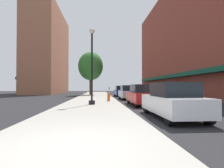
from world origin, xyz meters
name	(u,v)px	position (x,y,z in m)	size (l,w,h in m)	color
ground_plane	(126,99)	(4.00, 18.00, 0.00)	(90.00, 90.00, 0.00)	#232326
sidewalk_slab	(95,98)	(0.00, 19.00, 0.06)	(4.80, 50.00, 0.12)	#A8A399
building_right_brick	(192,38)	(14.99, 22.00, 9.13)	(6.80, 40.00, 18.30)	brown
building_far_background	(48,53)	(-11.01, 37.00, 9.27)	(6.80, 18.00, 18.58)	#9E6047
lamppost	(92,64)	(0.03, 9.51, 3.20)	(0.48, 0.48, 5.90)	black
fire_hydrant	(109,97)	(1.49, 12.63, 0.52)	(0.33, 0.26, 0.79)	#E05614
parking_meter_near	(109,91)	(2.05, 21.36, 0.95)	(0.14, 0.09, 1.31)	slate
tree_near	(91,66)	(-0.91, 27.12, 5.14)	(4.36, 4.36, 7.55)	#422D1E
car_white	(172,101)	(4.00, 3.96, 0.81)	(1.80, 4.30, 1.66)	black
car_red	(142,95)	(4.00, 9.81, 0.81)	(1.80, 4.30, 1.66)	black
car_silver	(128,92)	(4.00, 16.60, 0.81)	(1.80, 4.30, 1.66)	black
car_blue	(121,91)	(4.00, 23.47, 0.81)	(1.80, 4.30, 1.66)	black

